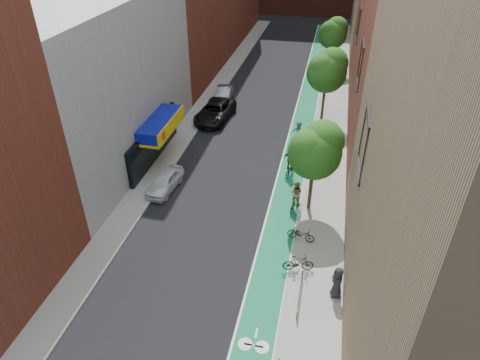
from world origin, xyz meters
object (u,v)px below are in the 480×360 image
Objects in this scene: cyclist_lane_far at (298,134)px; pedestrian at (337,282)px; parked_car_white at (165,181)px; cyclist_lane_near at (296,197)px; parked_car_silver at (224,94)px; parked_car_black at (215,111)px; cyclist_lane_mid at (290,165)px.

pedestrian is at bearing 102.63° from cyclist_lane_far.
parked_car_white is 9.31m from cyclist_lane_near.
parked_car_white is 0.92× the size of parked_car_silver.
pedestrian reaches higher than parked_car_silver.
parked_car_silver is 2.26× the size of pedestrian.
cyclist_lane_far is at bearing 177.79° from pedestrian.
parked_car_black is at bearing 93.66° from parked_car_white.
cyclist_lane_mid is at bearing -61.62° from parked_car_silver.
cyclist_lane_near is at bearing 4.50° from parked_car_white.
pedestrian is (11.74, -19.27, 0.28)m from parked_car_black.
cyclist_lane_near is at bearing 94.83° from cyclist_lane_far.
cyclist_lane_far is (8.05, -2.95, 0.07)m from parked_car_black.
cyclist_lane_far is (8.51, 8.92, 0.20)m from parked_car_white.
cyclist_lane_near is 7.75m from pedestrian.
cyclist_lane_far reaches higher than parked_car_silver.
cyclist_lane_near is 1.14× the size of pedestrian.
cyclist_lane_far is 1.07× the size of pedestrian.
cyclist_lane_mid reaches higher than parked_car_black.
pedestrian reaches higher than parked_car_white.
parked_car_white is 2.09× the size of pedestrian.
pedestrian is at bearing -53.57° from parked_car_black.
cyclist_lane_mid is (8.28, -12.39, 0.16)m from parked_car_silver.
cyclist_lane_mid is (8.44, 3.89, 0.19)m from parked_car_white.
parked_car_white is 0.67× the size of parked_car_black.
cyclist_lane_mid is at bearing 89.05° from cyclist_lane_far.
cyclist_lane_near is at bearing -172.94° from pedestrian.
cyclist_lane_mid is 1.19× the size of pedestrian.
cyclist_lane_mid is 5.03m from cyclist_lane_far.
cyclist_lane_near is 0.96× the size of cyclist_lane_mid.
cyclist_lane_far is at bearing -70.20° from cyclist_lane_near.
parked_car_silver is (-0.30, 4.42, -0.11)m from parked_car_black.
parked_car_silver is 14.91m from cyclist_lane_mid.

